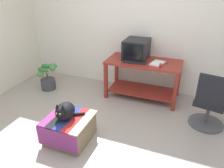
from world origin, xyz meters
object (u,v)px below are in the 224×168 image
Objects in this scene: ottoman_with_blanket at (69,128)px; desk at (143,73)px; keyboard at (135,62)px; potted_plant at (48,79)px; cat at (65,111)px; office_chair at (209,104)px; stapler at (160,65)px; tv_monitor at (136,49)px; book at (157,63)px.

desk is at bearing 67.83° from ottoman_with_blanket.
potted_plant is (-1.75, -0.21, -0.52)m from keyboard.
cat is 0.41× the size of office_chair.
keyboard is at bearing 70.28° from ottoman_with_blanket.
office_chair is at bearing -30.82° from stapler.
tv_monitor reaches higher than ottoman_with_blanket.
tv_monitor is at bearing 95.25° from keyboard.
book is at bearing -20.00° from tv_monitor.
book is (0.38, 0.10, -0.00)m from keyboard.
cat is 2.09m from office_chair.
office_chair reaches higher than stapler.
tv_monitor is at bearing 145.80° from stapler.
office_chair is at bearing -26.71° from tv_monitor.
office_chair is (1.28, -0.41, -0.35)m from keyboard.
potted_plant is (-1.22, 1.24, -0.25)m from cat.
desk is 2.54× the size of potted_plant.
stapler reaches higher than desk.
desk is at bearing 43.46° from keyboard.
keyboard is 0.66× the size of ottoman_with_blanket.
ottoman_with_blanket is 0.68× the size of office_chair.
desk is 1.28m from office_chair.
stapler is (0.07, -0.12, 0.01)m from book.
keyboard is 0.45m from stapler.
cat is (-0.02, -0.03, 0.30)m from ottoman_with_blanket.
cat is 1.76m from potted_plant.
tv_monitor is 1.27× the size of keyboard.
ottoman_with_blanket is 1.64× the size of cat.
desk is 4.62× the size of book.
cat is (-0.66, -1.61, -0.02)m from desk.
potted_plant is 4.77× the size of stapler.
tv_monitor is 1.83m from cat.
tv_monitor is at bearing 67.99° from cat.
keyboard reaches higher than ottoman_with_blanket.
tv_monitor reaches higher than desk.
office_chair reaches higher than potted_plant.
office_chair is (1.32, -0.67, -0.51)m from tv_monitor.
book is 0.55× the size of potted_plant.
book reaches higher than cat.
keyboard is (0.05, -0.25, -0.16)m from tv_monitor.
tv_monitor reaches higher than potted_plant.
keyboard is at bearing -151.59° from book.
cat is (-0.49, -1.71, -0.42)m from tv_monitor.
stapler is (-0.82, 0.39, 0.36)m from office_chair.
ottoman_with_blanket is at bearing -129.83° from stapler.
desk is 12.12× the size of stapler.
cat is (-0.53, -1.46, -0.26)m from keyboard.
stapler is at bearing 49.36° from cat.
potted_plant reaches higher than ottoman_with_blanket.
potted_plant is at bearing -169.10° from desk.
book is 0.14m from stapler.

